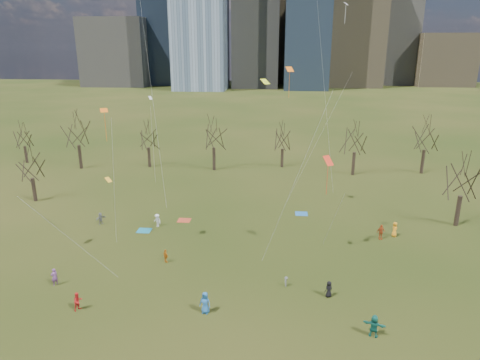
# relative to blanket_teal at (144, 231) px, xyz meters

# --- Properties ---
(ground) EXTENTS (500.00, 500.00, 0.00)m
(ground) POSITION_rel_blanket_teal_xyz_m (11.56, -13.22, -0.01)
(ground) COLOR black
(ground) RESTS_ON ground
(downtown_skyline) EXTENTS (212.50, 78.00, 118.00)m
(downtown_skyline) POSITION_rel_blanket_teal_xyz_m (9.12, 197.43, 38.99)
(downtown_skyline) COLOR slate
(downtown_skyline) RESTS_ON ground
(bare_tree_row) EXTENTS (113.04, 29.80, 9.50)m
(bare_tree_row) POSITION_rel_blanket_teal_xyz_m (11.47, 24.01, 6.10)
(bare_tree_row) COLOR black
(bare_tree_row) RESTS_ON ground
(blanket_teal) EXTENTS (1.60, 1.50, 0.03)m
(blanket_teal) POSITION_rel_blanket_teal_xyz_m (0.00, 0.00, 0.00)
(blanket_teal) COLOR #187293
(blanket_teal) RESTS_ON ground
(blanket_navy) EXTENTS (1.60, 1.50, 0.03)m
(blanket_navy) POSITION_rel_blanket_teal_xyz_m (18.93, 7.02, 0.00)
(blanket_navy) COLOR #2360A6
(blanket_navy) RESTS_ON ground
(blanket_crimson) EXTENTS (1.60, 1.50, 0.03)m
(blanket_crimson) POSITION_rel_blanket_teal_xyz_m (4.09, 3.49, 0.00)
(blanket_crimson) COLOR #AF3D23
(blanket_crimson) RESTS_ON ground
(person_0) EXTENTS (1.02, 0.77, 1.89)m
(person_0) POSITION_rel_blanket_teal_xyz_m (9.93, -15.66, 0.93)
(person_0) COLOR #2663A4
(person_0) RESTS_ON ground
(person_2) EXTENTS (0.92, 0.98, 1.61)m
(person_2) POSITION_rel_blanket_teal_xyz_m (-0.61, -16.14, 0.79)
(person_2) COLOR red
(person_2) RESTS_ON ground
(person_3) EXTENTS (0.38, 0.64, 0.98)m
(person_3) POSITION_rel_blanket_teal_xyz_m (16.60, -10.98, 0.47)
(person_3) COLOR #5E5F63
(person_3) RESTS_ON ground
(person_4) EXTENTS (0.84, 0.82, 1.41)m
(person_4) POSITION_rel_blanket_teal_xyz_m (4.54, -7.45, 0.69)
(person_4) COLOR orange
(person_4) RESTS_ON ground
(person_5) EXTENTS (1.76, 1.07, 1.81)m
(person_5) POSITION_rel_blanket_teal_xyz_m (23.04, -17.52, 0.89)
(person_5) COLOR #186E61
(person_5) RESTS_ON ground
(person_6) EXTENTS (0.87, 0.78, 1.49)m
(person_6) POSITION_rel_blanket_teal_xyz_m (20.27, -12.39, 0.73)
(person_6) COLOR black
(person_6) RESTS_ON ground
(person_7) EXTENTS (0.68, 0.73, 1.67)m
(person_7) POSITION_rel_blanket_teal_xyz_m (-4.49, -12.56, 0.82)
(person_7) COLOR #814890
(person_7) RESTS_ON ground
(person_9) EXTENTS (1.20, 1.05, 1.61)m
(person_9) POSITION_rel_blanket_teal_xyz_m (1.25, 1.37, 0.79)
(person_9) COLOR white
(person_9) RESTS_ON ground
(person_10) EXTENTS (1.12, 0.74, 1.77)m
(person_10) POSITION_rel_blanket_teal_xyz_m (27.46, 0.01, 0.87)
(person_10) COLOR #BB431A
(person_10) RESTS_ON ground
(person_11) EXTENTS (1.10, 1.41, 1.49)m
(person_11) POSITION_rel_blanket_teal_xyz_m (-5.88, 1.47, 0.73)
(person_11) COLOR slate
(person_11) RESTS_ON ground
(person_12) EXTENTS (0.73, 0.97, 1.77)m
(person_12) POSITION_rel_blanket_teal_xyz_m (29.19, 0.87, 0.87)
(person_12) COLOR orange
(person_12) RESTS_ON ground
(kites_airborne) EXTENTS (62.09, 36.50, 31.35)m
(kites_airborne) POSITION_rel_blanket_teal_xyz_m (15.94, -2.08, 13.28)
(kites_airborne) COLOR orange
(kites_airborne) RESTS_ON ground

